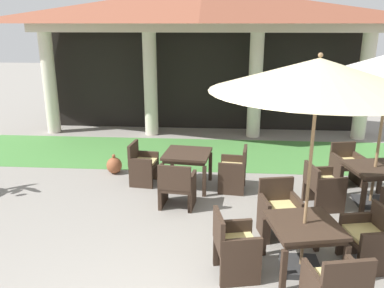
# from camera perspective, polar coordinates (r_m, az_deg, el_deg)

# --- Properties ---
(background_pavilion) EXTENTS (10.43, 2.89, 4.24)m
(background_pavilion) POSITION_cam_1_polar(r_m,az_deg,el_deg) (11.59, 1.61, 17.50)
(background_pavilion) COLOR beige
(background_pavilion) RESTS_ON ground
(lawn_strip) EXTENTS (12.23, 2.63, 0.01)m
(lawn_strip) POSITION_cam_1_polar(r_m,az_deg,el_deg) (10.24, 0.96, -1.37)
(lawn_strip) COLOR #47843D
(lawn_strip) RESTS_ON ground
(patio_table_near_foreground) EXTENTS (1.01, 1.01, 0.75)m
(patio_table_near_foreground) POSITION_cam_1_polar(r_m,az_deg,el_deg) (8.01, -0.69, -1.93)
(patio_table_near_foreground) COLOR #38281E
(patio_table_near_foreground) RESTS_ON ground
(patio_chair_near_foreground_south) EXTENTS (0.67, 0.60, 0.88)m
(patio_chair_near_foreground_south) POSITION_cam_1_polar(r_m,az_deg,el_deg) (7.21, -2.20, -6.22)
(patio_chair_near_foreground_south) COLOR #38281E
(patio_chair_near_foreground_south) RESTS_ON ground
(patio_chair_near_foreground_east) EXTENTS (0.59, 0.63, 0.91)m
(patio_chair_near_foreground_east) POSITION_cam_1_polar(r_m,az_deg,el_deg) (7.96, 6.17, -3.84)
(patio_chair_near_foreground_east) COLOR #38281E
(patio_chair_near_foreground_east) RESTS_ON ground
(patio_chair_near_foreground_west) EXTENTS (0.56, 0.62, 0.89)m
(patio_chair_near_foreground_west) POSITION_cam_1_polar(r_m,az_deg,el_deg) (8.32, -7.24, -3.03)
(patio_chair_near_foreground_west) COLOR #38281E
(patio_chair_near_foreground_west) RESTS_ON ground
(patio_table_mid_left) EXTENTS (1.05, 1.05, 0.71)m
(patio_table_mid_left) POSITION_cam_1_polar(r_m,az_deg,el_deg) (5.59, 15.98, -11.90)
(patio_table_mid_left) COLOR #38281E
(patio_table_mid_left) RESTS_ON ground
(patio_umbrella_mid_left) EXTENTS (2.63, 2.63, 2.94)m
(patio_umbrella_mid_left) POSITION_cam_1_polar(r_m,az_deg,el_deg) (4.95, 17.94, 9.29)
(patio_umbrella_mid_left) COLOR #2D2D2D
(patio_umbrella_mid_left) RESTS_ON ground
(patio_chair_mid_left_east) EXTENTS (0.63, 0.71, 0.85)m
(patio_chair_mid_left_east) POSITION_cam_1_polar(r_m,az_deg,el_deg) (6.10, 24.30, -12.37)
(patio_chair_mid_left_east) COLOR #38281E
(patio_chair_mid_left_east) RESTS_ON ground
(patio_chair_mid_left_north) EXTENTS (0.68, 0.64, 0.90)m
(patio_chair_mid_left_north) POSITION_cam_1_polar(r_m,az_deg,el_deg) (6.46, 12.57, -9.42)
(patio_chair_mid_left_north) COLOR #38281E
(patio_chair_mid_left_north) RESTS_ON ground
(patio_chair_mid_left_west) EXTENTS (0.64, 0.65, 0.92)m
(patio_chair_mid_left_west) POSITION_cam_1_polar(r_m,az_deg,el_deg) (5.40, 6.12, -14.68)
(patio_chair_mid_left_west) COLOR #38281E
(patio_chair_mid_left_west) RESTS_ON ground
(patio_chair_mid_left_south) EXTENTS (0.70, 0.64, 0.90)m
(patio_chair_mid_left_south) POSITION_cam_1_polar(r_m,az_deg,el_deg) (4.97, 20.24, -19.06)
(patio_chair_mid_left_south) COLOR #38281E
(patio_chair_mid_left_south) RESTS_ON ground
(patio_table_mid_right) EXTENTS (1.06, 1.06, 0.74)m
(patio_table_mid_right) POSITION_cam_1_polar(r_m,az_deg,el_deg) (7.98, 25.04, -3.69)
(patio_table_mid_right) COLOR #38281E
(patio_table_mid_right) RESTS_ON ground
(patio_chair_mid_right_west) EXTENTS (0.68, 0.72, 0.82)m
(patio_chair_mid_right_west) POSITION_cam_1_polar(r_m,az_deg,el_deg) (7.60, 18.45, -5.81)
(patio_chair_mid_right_west) COLOR #38281E
(patio_chair_mid_right_west) RESTS_ON ground
(patio_chair_mid_right_north) EXTENTS (0.65, 0.66, 0.85)m
(patio_chair_mid_right_north) POSITION_cam_1_polar(r_m,az_deg,el_deg) (8.85, 21.57, -2.90)
(patio_chair_mid_right_north) COLOR #38281E
(patio_chair_mid_right_north) RESTS_ON ground
(terracotta_urn) EXTENTS (0.35, 0.35, 0.45)m
(terracotta_urn) POSITION_cam_1_polar(r_m,az_deg,el_deg) (9.04, -11.26, -3.06)
(terracotta_urn) COLOR brown
(terracotta_urn) RESTS_ON ground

